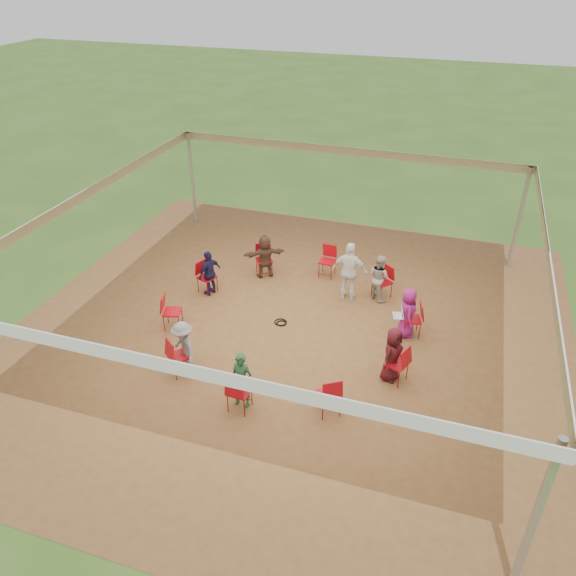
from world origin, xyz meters
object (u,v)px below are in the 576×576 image
(person_seated_0, at_px, (408,313))
(person_seated_6, at_px, (392,355))
(person_seated_4, at_px, (184,348))
(person_seated_2, at_px, (265,256))
(chair_1, at_px, (382,282))
(standing_person, at_px, (350,272))
(chair_5, at_px, (172,312))
(chair_9, at_px, (396,364))
(chair_8, at_px, (329,395))
(laptop, at_px, (400,314))
(chair_2, at_px, (327,262))
(chair_0, at_px, (412,319))
(chair_7, at_px, (239,392))
(person_seated_1, at_px, (379,277))
(person_seated_3, at_px, (210,273))
(chair_4, at_px, (207,277))
(chair_6, at_px, (179,356))
(person_seated_5, at_px, (242,381))
(cable_coil, at_px, (281,323))
(chair_3, at_px, (264,260))

(person_seated_0, relative_size, person_seated_6, 1.00)
(person_seated_4, bearing_deg, person_seated_2, 126.00)
(chair_1, relative_size, standing_person, 0.56)
(chair_5, distance_m, chair_9, 5.42)
(chair_8, distance_m, person_seated_2, 5.58)
(chair_9, relative_size, person_seated_2, 0.72)
(person_seated_4, distance_m, laptop, 5.04)
(chair_2, xyz_separation_m, chair_9, (2.53, -3.86, 0.00))
(chair_0, distance_m, chair_7, 4.61)
(chair_0, height_order, person_seated_2, person_seated_2)
(laptop, bearing_deg, person_seated_1, 12.62)
(chair_7, bearing_deg, chair_0, 54.00)
(person_seated_3, bearing_deg, person_seated_6, 90.00)
(person_seated_4, bearing_deg, chair_8, 34.31)
(chair_0, distance_m, chair_9, 1.76)
(chair_2, bearing_deg, chair_4, 36.00)
(chair_6, xyz_separation_m, person_seated_5, (1.65, -0.51, 0.18))
(chair_0, relative_size, chair_9, 1.00)
(chair_9, bearing_deg, person_seated_1, 37.69)
(person_seated_4, bearing_deg, chair_9, 53.11)
(chair_8, bearing_deg, chair_2, 72.00)
(chair_2, xyz_separation_m, person_seated_0, (2.50, -2.13, 0.18))
(chair_9, bearing_deg, cable_coil, 88.24)
(chair_3, xyz_separation_m, chair_4, (-1.10, -1.37, 0.00))
(chair_0, relative_size, chair_2, 1.00)
(chair_6, bearing_deg, person_seated_5, 21.79)
(chair_7, bearing_deg, laptop, 56.17)
(person_seated_0, relative_size, person_seated_5, 1.00)
(person_seated_5, bearing_deg, standing_person, 79.26)
(chair_9, height_order, cable_coil, chair_9)
(chair_2, height_order, chair_4, same)
(chair_6, xyz_separation_m, cable_coil, (1.45, 2.45, -0.43))
(chair_1, bearing_deg, chair_7, 108.00)
(chair_6, xyz_separation_m, person_seated_1, (3.50, 4.35, 0.18))
(chair_7, relative_size, chair_9, 1.00)
(chair_7, distance_m, person_seated_3, 4.52)
(chair_0, height_order, chair_3, same)
(chair_7, relative_size, person_seated_6, 0.72)
(chair_3, distance_m, cable_coil, 2.52)
(chair_6, bearing_deg, person_seated_2, 125.11)
(chair_3, distance_m, laptop, 4.39)
(chair_1, distance_m, chair_3, 3.35)
(chair_0, height_order, chair_5, same)
(chair_2, height_order, person_seated_2, person_seated_2)
(chair_4, xyz_separation_m, chair_6, (0.88, -3.23, 0.00))
(chair_3, xyz_separation_m, person_seated_0, (4.20, -1.67, 0.18))
(person_seated_0, distance_m, person_seated_3, 5.19)
(chair_2, bearing_deg, person_seated_2, 21.79)
(person_seated_0, height_order, person_seated_4, same)
(chair_2, height_order, person_seated_5, person_seated_5)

